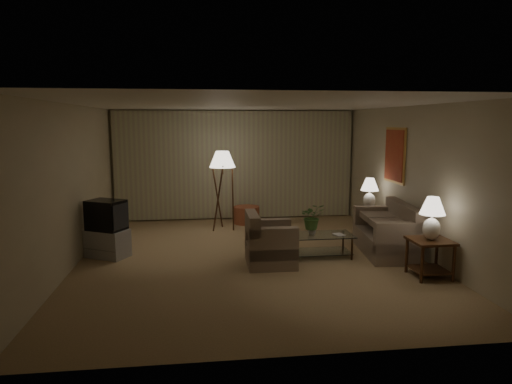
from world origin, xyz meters
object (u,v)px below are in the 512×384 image
Objects in this scene: armchair at (271,244)px; side_table_far at (369,218)px; vase at (312,231)px; tv_cabinet at (108,243)px; table_lamp_near at (432,215)px; sofa at (386,234)px; side_table_near at (430,251)px; floor_lamp at (223,189)px; ottoman at (247,215)px; table_lamp_far at (370,191)px; coffee_table at (320,242)px; crt_tv at (106,215)px.

armchair reaches higher than side_table_far.
side_table_far is 4.05× the size of vase.
side_table_far is 5.27m from tv_cabinet.
tv_cabinet is at bearing 161.43° from table_lamp_near.
table_lamp_near is (0.15, -1.35, 0.63)m from sofa.
armchair reaches higher than side_table_near.
armchair is 1.03× the size of tv_cabinet.
sofa is 3.69m from floor_lamp.
armchair is at bearing 158.59° from side_table_near.
armchair is at bearing -76.10° from floor_lamp.
vase is at bearing -73.59° from ottoman.
coffee_table is at bearing -136.43° from table_lamp_far.
sofa reaches higher than armchair.
sofa is 5.07m from tv_cabinet.
ottoman is at bearing 70.33° from tv_cabinet.
crt_tv is (-3.78, 0.50, 0.49)m from coffee_table.
side_table_far is 5.28m from crt_tv.
table_lamp_far reaches higher than sofa.
tv_cabinet reaches higher than coffee_table.
vase reaches higher than coffee_table.
ottoman is (2.77, 2.43, -0.05)m from tv_cabinet.
floor_lamp is at bearing 130.08° from table_lamp_near.
tv_cabinet is (-5.20, 1.75, -0.75)m from table_lamp_near.
table_lamp_near is (2.37, -0.93, 0.64)m from armchair.
coffee_table is 3.84m from crt_tv.
crt_tv is (0.00, 0.00, 0.52)m from tv_cabinet.
floor_lamp is at bearing 130.08° from side_table_near.
side_table_near is at bearing -38.54° from vase.
table_lamp_near reaches higher than vase.
tv_cabinet is 0.47× the size of floor_lamp.
sofa is at bearing 4.51° from coffee_table.
crt_tv is at bearing -138.73° from ottoman.
coffee_table is at bearing 138.62° from side_table_near.
side_table_far is 0.93× the size of table_lamp_far.
crt_tv is at bearing 161.43° from side_table_near.
floor_lamp reaches higher than tv_cabinet.
crt_tv is at bearing -88.38° from sofa.
sofa is 2.18× the size of tv_cabinet.
side_table_far is at bearing 179.27° from sofa.
crt_tv is (-2.83, 0.82, 0.41)m from armchair.
table_lamp_near reaches higher than crt_tv.
crt_tv is 1.24× the size of ottoman.
coffee_table is (-1.27, -0.10, -0.09)m from sofa.
side_table_near is 0.34× the size of floor_lamp.
crt_tv is 2.86m from floor_lamp.
side_table_near is 0.94× the size of table_lamp_far.
armchair is 2.98m from crt_tv.
armchair reaches higher than coffee_table.
side_table_near is 0.72× the size of tv_cabinet.
armchair is at bearing -161.16° from coffee_table.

